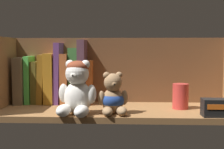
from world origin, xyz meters
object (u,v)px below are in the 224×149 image
(book_5, at_px, (59,73))
(teddy_bear_smaller, at_px, (113,97))
(book_6, at_px, (66,78))
(book_8, at_px, (83,72))
(book_3, at_px, (43,79))
(book_4, at_px, (51,78))
(book_9, at_px, (90,82))
(book_2, at_px, (37,82))
(book_7, at_px, (75,76))
(book_0, at_px, (23,80))
(book_1, at_px, (31,79))
(teddy_bear_larger, at_px, (77,89))
(pillar_candle, at_px, (180,96))
(small_product_box, at_px, (222,108))

(book_5, height_order, teddy_bear_smaller, book_5)
(book_6, relative_size, book_8, 0.78)
(book_3, height_order, teddy_bear_smaller, book_3)
(book_4, height_order, book_9, book_4)
(book_2, distance_m, book_7, 0.15)
(book_2, height_order, book_6, book_6)
(book_0, relative_size, book_7, 0.83)
(book_7, bearing_deg, book_1, 180.00)
(book_0, relative_size, book_8, 0.73)
(book_0, height_order, book_3, book_3)
(book_3, bearing_deg, book_8, 0.00)
(teddy_bear_larger, height_order, pillar_candle, teddy_bear_larger)
(book_1, bearing_deg, small_product_box, -18.13)
(book_8, xyz_separation_m, pillar_candle, (0.35, -0.10, -0.08))
(book_4, relative_size, teddy_bear_smaller, 1.41)
(book_2, xyz_separation_m, book_5, (0.09, 0.00, 0.04))
(book_7, relative_size, book_8, 0.88)
(book_7, bearing_deg, book_4, -180.00)
(book_9, bearing_deg, book_5, 180.00)
(small_product_box, bearing_deg, teddy_bear_smaller, 175.78)
(book_4, height_order, small_product_box, book_4)
(book_8, xyz_separation_m, teddy_bear_smaller, (0.12, -0.19, -0.07))
(book_0, xyz_separation_m, small_product_box, (0.69, -0.22, -0.06))
(book_9, bearing_deg, book_0, 180.00)
(book_2, height_order, book_5, book_5)
(book_1, relative_size, teddy_bear_smaller, 1.34)
(book_6, bearing_deg, book_0, 180.00)
(book_7, height_order, book_9, book_7)
(book_4, xyz_separation_m, teddy_bear_larger, (0.13, -0.20, -0.01))
(small_product_box, bearing_deg, book_2, 161.24)
(book_5, height_order, teddy_bear_larger, book_5)
(small_product_box, bearing_deg, book_0, 162.62)
(book_3, height_order, teddy_bear_larger, book_3)
(book_2, xyz_separation_m, book_8, (0.18, 0.00, 0.04))
(book_2, height_order, book_9, book_9)
(book_0, height_order, teddy_bear_smaller, book_0)
(pillar_candle, relative_size, small_product_box, 0.74)
(book_3, xyz_separation_m, book_4, (0.03, -0.00, 0.00))
(book_7, xyz_separation_m, teddy_bear_smaller, (0.16, -0.19, -0.05))
(book_3, bearing_deg, teddy_bear_smaller, -34.68)
(book_5, xyz_separation_m, book_8, (0.09, 0.00, 0.01))
(book_3, distance_m, book_5, 0.07)
(book_3, bearing_deg, book_4, -0.00)
(book_6, xyz_separation_m, book_8, (0.07, 0.00, 0.03))
(book_0, xyz_separation_m, book_1, (0.03, 0.00, 0.00))
(teddy_bear_smaller, relative_size, small_product_box, 1.14)
(book_1, xyz_separation_m, teddy_bear_larger, (0.21, -0.20, -0.01))
(teddy_bear_smaller, bearing_deg, book_0, 151.73)
(book_1, height_order, book_5, book_5)
(book_3, distance_m, pillar_candle, 0.52)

